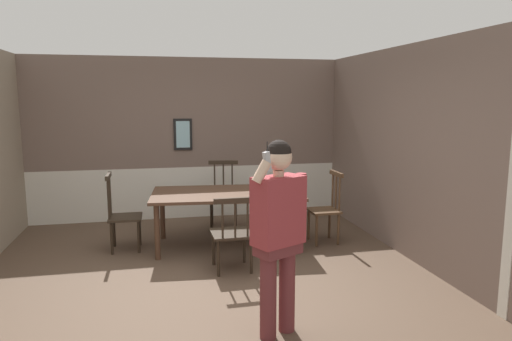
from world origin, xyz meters
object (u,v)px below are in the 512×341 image
object	(u,v)px
chair_opposite_corner	(223,197)
chair_at_table_head	(326,209)
dining_table	(227,197)
person_figure	(279,225)
chair_by_doorway	(122,215)
chair_near_window	(232,233)

from	to	relation	value
chair_opposite_corner	chair_at_table_head	bearing A→B (deg)	149.78
dining_table	person_figure	size ratio (longest dim) A/B	1.25
chair_by_doorway	person_figure	size ratio (longest dim) A/B	0.62
dining_table	chair_by_doorway	world-z (taller)	chair_by_doorway
chair_opposite_corner	chair_by_doorway	bearing A→B (deg)	37.73
dining_table	chair_opposite_corner	xyz separation A→B (m)	(0.09, 0.93, -0.19)
chair_by_doorway	chair_opposite_corner	world-z (taller)	same
chair_near_window	chair_at_table_head	world-z (taller)	chair_at_table_head
person_figure	dining_table	bearing A→B (deg)	-115.09
dining_table	chair_near_window	world-z (taller)	chair_near_window
chair_by_doorway	chair_opposite_corner	xyz separation A→B (m)	(1.47, 0.81, 0.01)
dining_table	chair_at_table_head	world-z (taller)	chair_at_table_head
person_figure	chair_by_doorway	bearing A→B (deg)	-87.50
chair_opposite_corner	dining_table	bearing A→B (deg)	93.56
chair_by_doorway	chair_at_table_head	world-z (taller)	chair_by_doorway
chair_opposite_corner	chair_near_window	bearing A→B (deg)	93.77
dining_table	person_figure	bearing A→B (deg)	-88.61
chair_near_window	chair_at_table_head	xyz separation A→B (m)	(1.46, 0.81, 0.02)
chair_near_window	person_figure	xyz separation A→B (m)	(0.14, -1.56, 0.51)
chair_by_doorway	chair_opposite_corner	size ratio (longest dim) A/B	1.00
chair_opposite_corner	person_figure	bearing A→B (deg)	98.43
dining_table	chair_by_doorway	size ratio (longest dim) A/B	2.02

